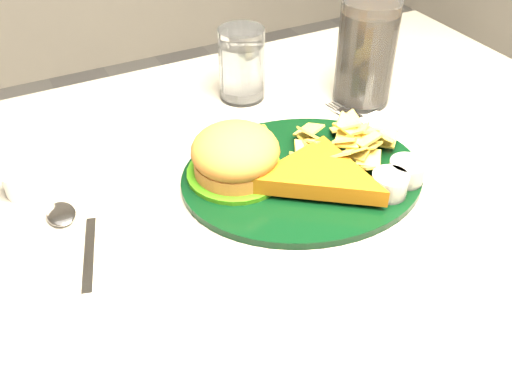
% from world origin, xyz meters
% --- Properties ---
extents(table, '(1.20, 0.80, 0.75)m').
position_xyz_m(table, '(0.00, 0.00, 0.38)').
color(table, gray).
rests_on(table, ground).
extents(dinner_plate, '(0.36, 0.32, 0.07)m').
position_xyz_m(dinner_plate, '(0.09, 0.01, 0.79)').
color(dinner_plate, black).
rests_on(dinner_plate, table).
extents(water_glass, '(0.09, 0.09, 0.11)m').
position_xyz_m(water_glass, '(0.11, 0.24, 0.81)').
color(water_glass, white).
rests_on(water_glass, table).
extents(cola_glass, '(0.11, 0.11, 0.16)m').
position_xyz_m(cola_glass, '(0.27, 0.14, 0.83)').
color(cola_glass, black).
rests_on(cola_glass, table).
extents(fork_napkin, '(0.14, 0.18, 0.01)m').
position_xyz_m(fork_napkin, '(0.22, 0.03, 0.76)').
color(fork_napkin, white).
rests_on(fork_napkin, table).
extents(spoon, '(0.09, 0.17, 0.01)m').
position_xyz_m(spoon, '(-0.19, -0.01, 0.76)').
color(spoon, silver).
rests_on(spoon, table).
extents(ramekin, '(0.05, 0.05, 0.03)m').
position_xyz_m(ramekin, '(-0.24, 0.14, 0.77)').
color(ramekin, silver).
rests_on(ramekin, table).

